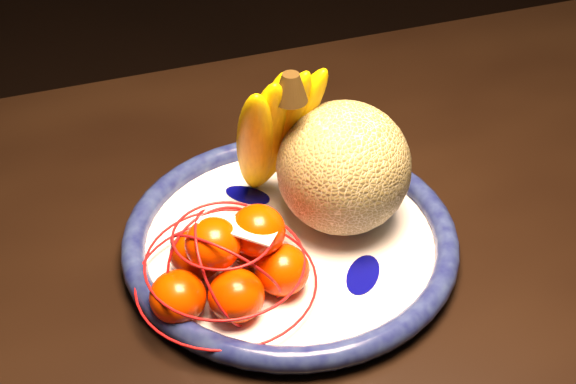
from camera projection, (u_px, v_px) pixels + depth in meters
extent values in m
cube|color=black|center=(375.00, 251.00, 0.87)|extent=(1.49, 0.99, 0.04)
cylinder|color=white|center=(290.00, 245.00, 0.84)|extent=(0.32, 0.32, 0.01)
torus|color=#08093C|center=(290.00, 237.00, 0.83)|extent=(0.35, 0.35, 0.03)
cylinder|color=white|center=(290.00, 248.00, 0.84)|extent=(0.15, 0.15, 0.00)
ellipsoid|color=#040561|center=(363.00, 275.00, 0.80)|extent=(0.11, 0.13, 0.00)
ellipsoid|color=#040561|center=(248.00, 195.00, 0.89)|extent=(0.12, 0.11, 0.00)
ellipsoid|color=#040561|center=(194.00, 255.00, 0.82)|extent=(0.11, 0.09, 0.00)
sphere|color=olive|center=(344.00, 168.00, 0.82)|extent=(0.14, 0.14, 0.14)
ellipsoid|color=yellow|center=(255.00, 138.00, 0.82)|extent=(0.05, 0.12, 0.19)
ellipsoid|color=yellow|center=(264.00, 134.00, 0.82)|extent=(0.05, 0.11, 0.19)
ellipsoid|color=yellow|center=(269.00, 129.00, 0.83)|extent=(0.07, 0.10, 0.19)
ellipsoid|color=yellow|center=(278.00, 128.00, 0.83)|extent=(0.10, 0.11, 0.19)
ellipsoid|color=yellow|center=(286.00, 126.00, 0.83)|extent=(0.11, 0.10, 0.19)
cone|color=black|center=(269.00, 58.00, 0.77)|extent=(0.03, 0.03, 0.03)
ellipsoid|color=#FF2E00|center=(178.00, 297.00, 0.74)|extent=(0.05, 0.05, 0.05)
ellipsoid|color=#FF2E00|center=(236.00, 296.00, 0.74)|extent=(0.05, 0.05, 0.05)
ellipsoid|color=#FF2E00|center=(282.00, 270.00, 0.77)|extent=(0.05, 0.05, 0.05)
ellipsoid|color=#FF2E00|center=(197.00, 254.00, 0.78)|extent=(0.05, 0.05, 0.05)
ellipsoid|color=#FF2E00|center=(254.00, 243.00, 0.80)|extent=(0.05, 0.05, 0.05)
ellipsoid|color=#FF2E00|center=(213.00, 244.00, 0.74)|extent=(0.05, 0.05, 0.05)
ellipsoid|color=#FF2E00|center=(258.00, 230.00, 0.76)|extent=(0.05, 0.05, 0.05)
torus|color=#B50E10|center=(226.00, 280.00, 0.77)|extent=(0.18, 0.18, 0.00)
torus|color=#B50E10|center=(225.00, 261.00, 0.76)|extent=(0.16, 0.16, 0.00)
torus|color=#B50E10|center=(223.00, 235.00, 0.74)|extent=(0.10, 0.10, 0.00)
torus|color=#B50E10|center=(225.00, 268.00, 0.76)|extent=(0.13, 0.09, 0.11)
torus|color=#B50E10|center=(225.00, 268.00, 0.76)|extent=(0.07, 0.13, 0.11)
torus|color=#B50E10|center=(225.00, 268.00, 0.76)|extent=(0.12, 0.12, 0.11)
cube|color=white|center=(238.00, 227.00, 0.74)|extent=(0.08, 0.06, 0.01)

